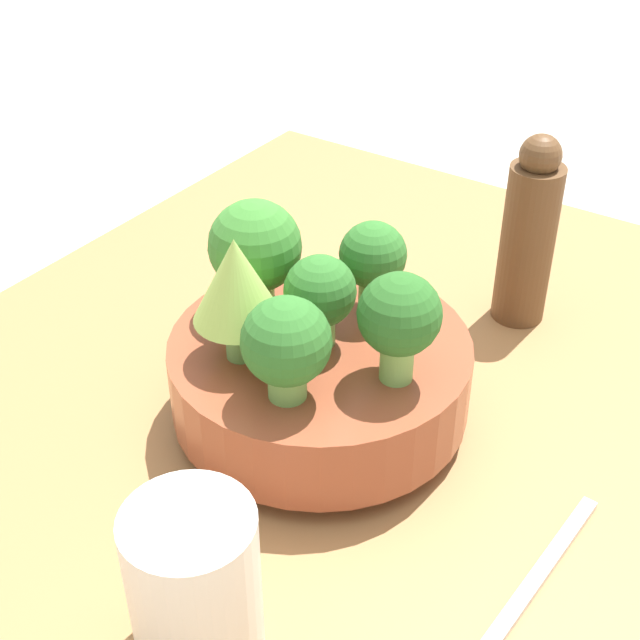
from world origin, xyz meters
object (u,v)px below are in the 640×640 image
bowl (320,376)px  fork (536,579)px  cup (195,585)px  pepper_mill (528,235)px

bowl → fork: bearing=-105.1°
bowl → cup: bearing=-165.2°
cup → pepper_mill: size_ratio=0.60×
cup → bowl: bearing=14.8°
fork → bowl: bearing=74.9°
bowl → pepper_mill: bearing=-17.6°
bowl → fork: 0.21m
fork → pepper_mill: bearing=25.9°
bowl → pepper_mill: 0.23m
pepper_mill → cup: bearing=178.1°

